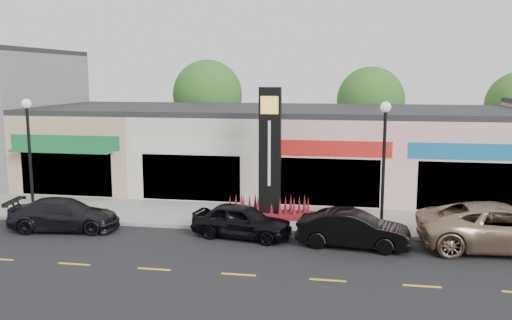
# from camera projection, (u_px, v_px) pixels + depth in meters

# --- Properties ---
(ground) EXTENTS (120.00, 120.00, 0.00)m
(ground) POSITION_uv_depth(u_px,v_px,m) (181.00, 243.00, 21.74)
(ground) COLOR black
(ground) RESTS_ON ground
(sidewalk) EXTENTS (52.00, 4.30, 0.15)m
(sidewalk) POSITION_uv_depth(u_px,v_px,m) (208.00, 214.00, 25.97)
(sidewalk) COLOR gray
(sidewalk) RESTS_ON ground
(curb) EXTENTS (52.00, 0.20, 0.15)m
(curb) POSITION_uv_depth(u_px,v_px,m) (195.00, 227.00, 23.78)
(curb) COLOR gray
(curb) RESTS_ON ground
(shop_beige) EXTENTS (7.00, 10.85, 4.80)m
(shop_beige) POSITION_uv_depth(u_px,v_px,m) (106.00, 144.00, 33.96)
(shop_beige) COLOR tan
(shop_beige) RESTS_ON ground
(shop_cream) EXTENTS (7.00, 10.01, 4.80)m
(shop_cream) POSITION_uv_depth(u_px,v_px,m) (214.00, 147.00, 32.79)
(shop_cream) COLOR beige
(shop_cream) RESTS_ON ground
(shop_pink_w) EXTENTS (7.00, 10.01, 4.80)m
(shop_pink_w) POSITION_uv_depth(u_px,v_px,m) (330.00, 149.00, 31.61)
(shop_pink_w) COLOR beige
(shop_pink_w) RESTS_ON ground
(shop_pink_e) EXTENTS (7.00, 10.01, 4.80)m
(shop_pink_e) POSITION_uv_depth(u_px,v_px,m) (456.00, 152.00, 30.42)
(shop_pink_e) COLOR beige
(shop_pink_e) RESTS_ON ground
(tree_rear_west) EXTENTS (5.20, 5.20, 7.83)m
(tree_rear_west) POSITION_uv_depth(u_px,v_px,m) (208.00, 95.00, 40.59)
(tree_rear_west) COLOR #382619
(tree_rear_west) RESTS_ON ground
(tree_rear_mid) EXTENTS (4.80, 4.80, 7.29)m
(tree_rear_mid) POSITION_uv_depth(u_px,v_px,m) (371.00, 101.00, 38.61)
(tree_rear_mid) COLOR #382619
(tree_rear_mid) RESTS_ON ground
(lamp_west_near) EXTENTS (0.44, 0.44, 5.47)m
(lamp_west_near) POSITION_uv_depth(u_px,v_px,m) (29.00, 145.00, 24.99)
(lamp_west_near) COLOR black
(lamp_west_near) RESTS_ON sidewalk
(lamp_east_near) EXTENTS (0.44, 0.44, 5.47)m
(lamp_east_near) POSITION_uv_depth(u_px,v_px,m) (384.00, 154.00, 22.28)
(lamp_east_near) COLOR black
(lamp_east_near) RESTS_ON sidewalk
(pylon_sign) EXTENTS (4.20, 1.30, 6.00)m
(pylon_sign) POSITION_uv_depth(u_px,v_px,m) (270.00, 172.00, 24.97)
(pylon_sign) COLOR maroon
(pylon_sign) RESTS_ON sidewalk
(car_dark_sedan) EXTENTS (2.51, 4.94, 1.37)m
(car_dark_sedan) POSITION_uv_depth(u_px,v_px,m) (64.00, 215.00, 23.51)
(car_dark_sedan) COLOR black
(car_dark_sedan) RESTS_ON ground
(car_black_sedan) EXTENTS (2.37, 4.39, 1.42)m
(car_black_sedan) POSITION_uv_depth(u_px,v_px,m) (242.00, 221.00, 22.43)
(car_black_sedan) COLOR black
(car_black_sedan) RESTS_ON ground
(car_black_conv) EXTENTS (1.99, 4.50, 1.43)m
(car_black_conv) POSITION_uv_depth(u_px,v_px,m) (353.00, 229.00, 21.17)
(car_black_conv) COLOR black
(car_black_conv) RESTS_ON ground
(car_gold_suv) EXTENTS (3.23, 6.55, 1.79)m
(car_gold_suv) POSITION_uv_depth(u_px,v_px,m) (504.00, 227.00, 20.78)
(car_gold_suv) COLOR #9E8164
(car_gold_suv) RESTS_ON ground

